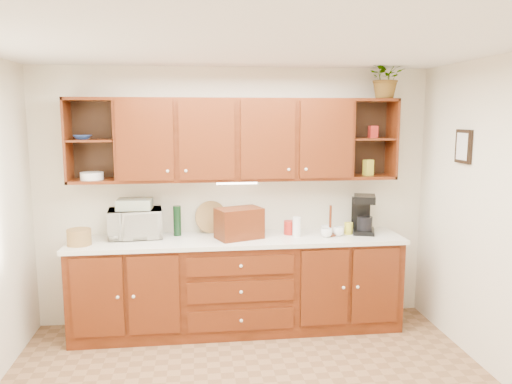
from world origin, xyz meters
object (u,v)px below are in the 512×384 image
object	(u,v)px
microwave	(135,223)
potted_plant	(387,77)
bread_box	(239,223)
coffee_maker	(363,215)

from	to	relation	value
microwave	potted_plant	distance (m)	2.86
potted_plant	bread_box	bearing A→B (deg)	-175.10
microwave	bread_box	xyz separation A→B (m)	(1.00, -0.16, 0.01)
bread_box	coffee_maker	bearing A→B (deg)	-17.17
bread_box	coffee_maker	xyz separation A→B (m)	(1.27, 0.08, 0.04)
microwave	coffee_maker	distance (m)	2.28
coffee_maker	microwave	bearing A→B (deg)	-164.06
bread_box	coffee_maker	distance (m)	1.28
microwave	coffee_maker	size ratio (longest dim) A/B	1.31
bread_box	coffee_maker	world-z (taller)	coffee_maker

